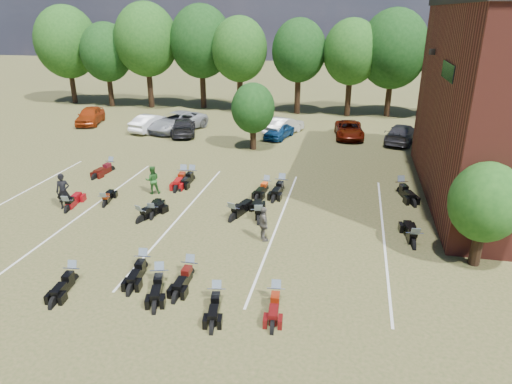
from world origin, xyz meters
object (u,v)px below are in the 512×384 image
(person_black, at_px, (63,191))
(person_grey, at_px, (264,224))
(car_4, at_px, (279,130))
(car_0, at_px, (90,115))
(motorcycle_3, at_px, (160,284))
(motorcycle_14, at_px, (111,171))
(person_green, at_px, (153,180))
(motorcycle_7, at_px, (68,211))

(person_black, height_order, person_grey, person_black)
(car_4, bearing_deg, car_0, -170.18)
(person_grey, bearing_deg, motorcycle_3, 114.96)
(person_grey, bearing_deg, person_black, 53.94)
(car_4, distance_m, person_grey, 18.06)
(person_grey, height_order, motorcycle_14, person_grey)
(person_black, bearing_deg, motorcycle_14, 73.96)
(person_black, bearing_deg, person_green, 16.31)
(car_4, relative_size, person_grey, 2.30)
(person_black, height_order, motorcycle_7, person_black)
(car_4, height_order, person_green, person_green)
(person_black, height_order, person_green, person_black)
(car_0, relative_size, motorcycle_3, 2.04)
(person_green, relative_size, motorcycle_14, 0.72)
(person_green, distance_m, motorcycle_7, 4.74)
(person_black, xyz_separation_m, motorcycle_14, (-0.71, 6.09, -0.96))
(car_4, xyz_separation_m, motorcycle_3, (-0.90, -22.24, -0.64))
(motorcycle_7, bearing_deg, person_grey, 165.58)
(car_0, bearing_deg, motorcycle_7, -77.67)
(car_0, height_order, car_4, car_0)
(person_green, xyz_separation_m, motorcycle_3, (4.11, -8.64, -0.82))
(car_4, distance_m, person_black, 18.68)
(car_4, xyz_separation_m, person_green, (-5.01, -13.60, 0.17))
(person_black, bearing_deg, motorcycle_3, -58.91)
(person_grey, xyz_separation_m, motorcycle_3, (-3.15, -4.32, -0.82))
(person_green, bearing_deg, car_0, -75.38)
(car_0, relative_size, motorcycle_14, 2.01)
(motorcycle_3, distance_m, motorcycle_14, 14.50)
(motorcycle_3, distance_m, motorcycle_7, 9.18)
(car_4, bearing_deg, person_black, -103.71)
(motorcycle_3, height_order, motorcycle_7, motorcycle_7)
(person_black, relative_size, motorcycle_7, 0.85)
(person_grey, distance_m, motorcycle_7, 10.68)
(motorcycle_3, relative_size, motorcycle_14, 0.98)
(person_black, distance_m, motorcycle_3, 9.67)
(motorcycle_3, bearing_deg, car_0, 109.46)
(car_4, bearing_deg, motorcycle_14, -117.93)
(motorcycle_7, bearing_deg, car_0, -71.26)
(car_0, xyz_separation_m, person_black, (9.13, -17.83, 0.18))
(car_4, xyz_separation_m, motorcycle_7, (-8.34, -16.87, -0.64))
(motorcycle_3, bearing_deg, person_green, 99.21)
(car_0, relative_size, person_green, 2.80)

